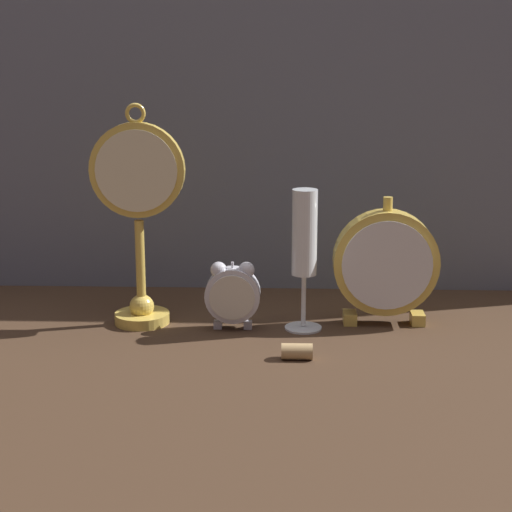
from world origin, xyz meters
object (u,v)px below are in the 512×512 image
object	(u,v)px
wine_cork	(297,351)
mantel_clock_silver	(386,263)
champagne_flute	(304,244)
pocket_watch_on_stand	(139,214)
alarm_clock_twin_bell	(233,292)

from	to	relation	value
wine_cork	mantel_clock_silver	bearing A→B (deg)	49.05
champagne_flute	wine_cork	world-z (taller)	champagne_flute
mantel_clock_silver	champagne_flute	world-z (taller)	champagne_flute
pocket_watch_on_stand	mantel_clock_silver	distance (m)	0.37
pocket_watch_on_stand	champagne_flute	xyz separation A→B (m)	(0.24, -0.02, -0.04)
mantel_clock_silver	pocket_watch_on_stand	bearing A→B (deg)	-178.79
mantel_clock_silver	wine_cork	size ratio (longest dim) A/B	4.65
alarm_clock_twin_bell	wine_cork	world-z (taller)	alarm_clock_twin_bell
pocket_watch_on_stand	alarm_clock_twin_bell	distance (m)	0.18
alarm_clock_twin_bell	champagne_flute	xyz separation A→B (m)	(0.11, 0.00, 0.07)
pocket_watch_on_stand	wine_cork	xyz separation A→B (m)	(0.23, -0.15, -0.16)
pocket_watch_on_stand	alarm_clock_twin_bell	bearing A→B (deg)	-8.95
alarm_clock_twin_bell	mantel_clock_silver	distance (m)	0.23
wine_cork	champagne_flute	bearing A→B (deg)	85.10
alarm_clock_twin_bell	wine_cork	distance (m)	0.16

